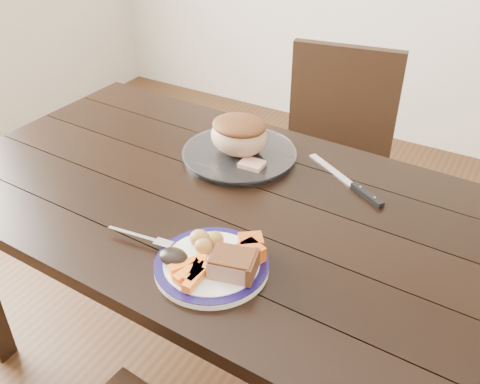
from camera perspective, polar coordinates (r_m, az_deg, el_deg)
The scene contains 15 objects.
ground at distance 2.00m, azimuth -1.79°, elevation -18.38°, with size 4.00×4.00×0.00m, color #472B16.
dining_table at distance 1.53m, azimuth -2.22°, elevation -3.23°, with size 1.63×0.96×0.75m.
chair_far at distance 2.14m, azimuth 9.88°, elevation 3.82°, with size 0.49×0.50×0.93m.
dinner_plate at distance 1.24m, azimuth -3.03°, elevation -7.87°, with size 0.26×0.26×0.02m, color white.
plate_rim at distance 1.23m, azimuth -3.04°, elevation -7.57°, with size 0.26×0.26×0.02m, color #140D43.
serving_platter at distance 1.65m, azimuth -0.08°, elevation 3.95°, with size 0.34×0.34×0.02m, color white.
pork_slice at distance 1.19m, azimuth -0.80°, elevation -7.74°, with size 0.10×0.08×0.04m, color tan.
roasted_potatoes at distance 1.26m, azimuth -3.75°, elevation -5.21°, with size 0.08×0.07×0.04m.
carrot_batons at distance 1.19m, azimuth -5.14°, elevation -8.50°, with size 0.08×0.11×0.02m.
pumpkin_wedges at distance 1.24m, azimuth 1.18°, elevation -5.99°, with size 0.09×0.09×0.04m.
dark_mushroom at distance 1.23m, azimuth -7.10°, elevation -6.87°, with size 0.07×0.05×0.03m, color black.
fork at distance 1.31m, azimuth -10.15°, elevation -4.86°, with size 0.18×0.04×0.00m.
roast_joint at distance 1.61m, azimuth -0.08°, elevation 5.99°, with size 0.18×0.15×0.12m, color tan.
cut_slice at distance 1.56m, azimuth 1.29°, elevation 2.92°, with size 0.07×0.06×0.02m, color tan.
carving_knife at distance 1.53m, azimuth 12.45°, elevation 0.42°, with size 0.28×0.18×0.01m.
Camera 1 is at (0.66, -1.02, 1.58)m, focal length 40.00 mm.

